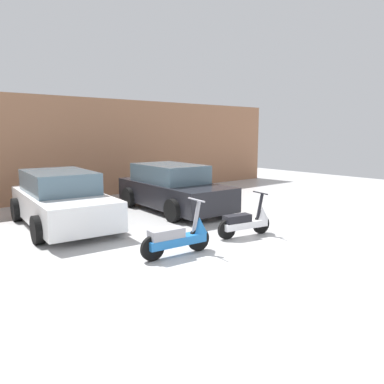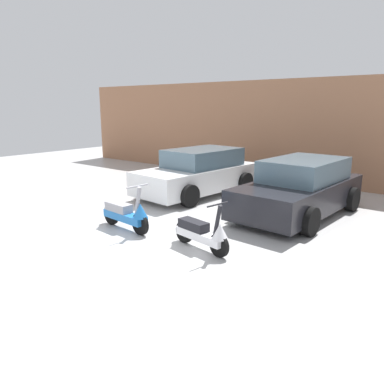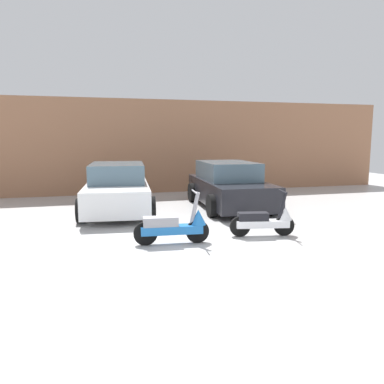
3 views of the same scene
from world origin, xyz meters
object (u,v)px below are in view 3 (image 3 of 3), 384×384
Objects in this scene: scooter_front_left at (175,225)px; scooter_front_right at (265,220)px; car_rear_center at (229,186)px; car_rear_left at (118,189)px.

scooter_front_right is at bearing 7.41° from scooter_front_left.
car_rear_center is at bearing 92.83° from scooter_front_right.
scooter_front_right is at bearing 43.65° from car_rear_left.
car_rear_left is 1.01× the size of car_rear_center.
scooter_front_left is at bearing -32.00° from car_rear_center.
car_rear_left is (-2.76, 3.48, 0.30)m from scooter_front_right.
car_rear_left is (-0.84, 3.56, 0.27)m from scooter_front_left.
scooter_front_right is 3.31m from car_rear_center.
scooter_front_left is 0.37× the size of car_rear_center.
car_rear_left is 3.19m from car_rear_center.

